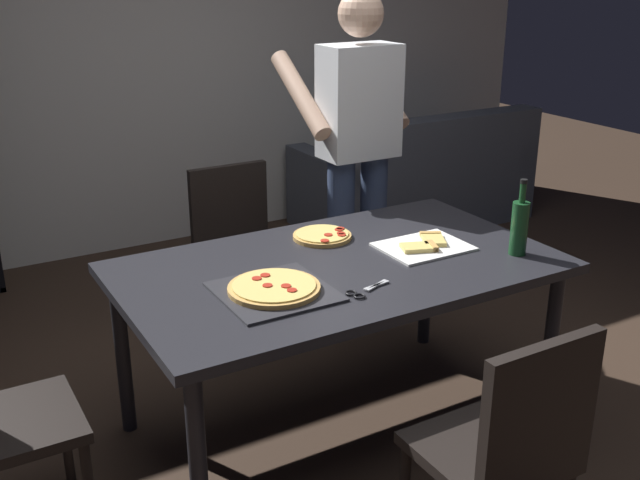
% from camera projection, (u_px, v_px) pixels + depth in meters
% --- Properties ---
extents(ground_plane, '(12.00, 12.00, 0.00)m').
position_uv_depth(ground_plane, '(337.00, 424.00, 3.24)').
color(ground_plane, '#38281E').
extents(back_wall, '(6.40, 0.10, 2.80)m').
position_uv_depth(back_wall, '(131.00, 39.00, 4.86)').
color(back_wall, silver).
rests_on(back_wall, ground_plane).
extents(dining_table, '(1.72, 1.00, 0.75)m').
position_uv_depth(dining_table, '(339.00, 279.00, 3.00)').
color(dining_table, '#232328').
rests_on(dining_table, ground_plane).
extents(chair_near_camera, '(0.42, 0.42, 0.90)m').
position_uv_depth(chair_near_camera, '(509.00, 444.00, 2.26)').
color(chair_near_camera, black).
rests_on(chair_near_camera, ground_plane).
extents(chair_far_side, '(0.42, 0.42, 0.90)m').
position_uv_depth(chair_far_side, '(239.00, 243.00, 3.86)').
color(chair_far_side, black).
rests_on(chair_far_side, ground_plane).
extents(couch, '(1.70, 0.86, 0.85)m').
position_uv_depth(couch, '(417.00, 184.00, 5.64)').
color(couch, '#4C515B').
rests_on(couch, ground_plane).
extents(person_serving_pizza, '(0.55, 0.54, 1.75)m').
position_uv_depth(person_serving_pizza, '(357.00, 146.00, 3.78)').
color(person_serving_pizza, '#38476B').
rests_on(person_serving_pizza, ground_plane).
extents(pepperoni_pizza_on_tray, '(0.40, 0.40, 0.04)m').
position_uv_depth(pepperoni_pizza_on_tray, '(274.00, 289.00, 2.71)').
color(pepperoni_pizza_on_tray, '#2D2D33').
rests_on(pepperoni_pizza_on_tray, dining_table).
extents(pizza_slices_on_towel, '(0.36, 0.28, 0.03)m').
position_uv_depth(pizza_slices_on_towel, '(425.00, 245.00, 3.14)').
color(pizza_slices_on_towel, white).
rests_on(pizza_slices_on_towel, dining_table).
extents(wine_bottle, '(0.07, 0.07, 0.32)m').
position_uv_depth(wine_bottle, '(519.00, 226.00, 3.03)').
color(wine_bottle, '#194723').
rests_on(wine_bottle, dining_table).
extents(kitchen_scissors, '(0.20, 0.10, 0.01)m').
position_uv_depth(kitchen_scissors, '(363.00, 291.00, 2.71)').
color(kitchen_scissors, silver).
rests_on(kitchen_scissors, dining_table).
extents(second_pizza_plain, '(0.25, 0.25, 0.03)m').
position_uv_depth(second_pizza_plain, '(322.00, 236.00, 3.24)').
color(second_pizza_plain, tan).
rests_on(second_pizza_plain, dining_table).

